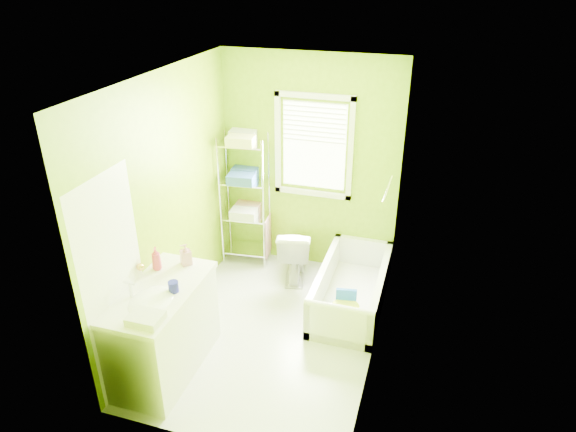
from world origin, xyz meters
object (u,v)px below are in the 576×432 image
(vanity, at_px, (163,328))
(wire_shelf_unit, at_px, (246,185))
(bathtub, at_px, (351,293))
(toilet, at_px, (295,252))

(vanity, height_order, wire_shelf_unit, wire_shelf_unit)
(bathtub, distance_m, vanity, 2.10)
(bathtub, bearing_deg, wire_shelf_unit, 157.72)
(vanity, distance_m, wire_shelf_unit, 2.14)
(bathtub, relative_size, vanity, 1.28)
(bathtub, relative_size, wire_shelf_unit, 0.89)
(bathtub, distance_m, wire_shelf_unit, 1.79)
(bathtub, distance_m, toilet, 0.87)
(toilet, height_order, vanity, vanity)
(toilet, bearing_deg, bathtub, 141.77)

